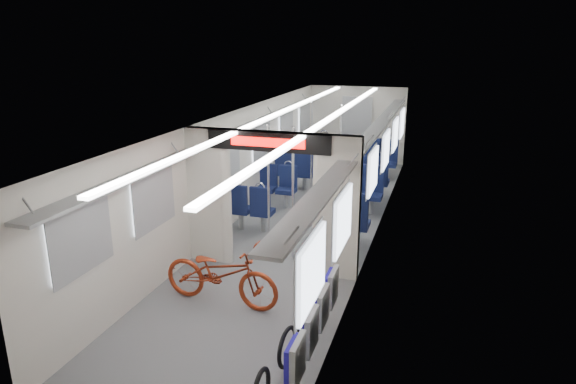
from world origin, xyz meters
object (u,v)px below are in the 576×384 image
object	(u,v)px
bicycle	(221,273)
seat_bay_far_right	(374,165)
bike_hoop_c	(305,314)
stanchion_far_right	(340,156)
bike_hoop_b	(287,349)
seat_bay_near_left	(265,194)
flip_bench	(316,319)
stanchion_far_left	(311,150)
stanchion_near_right	(293,194)
seat_bay_far_left	(306,158)
stanchion_near_left	(269,190)
seat_bay_near_right	(352,200)

from	to	relation	value
bicycle	seat_bay_far_right	xyz separation A→B (m)	(1.22, 6.68, 0.11)
bike_hoop_c	stanchion_far_right	bearing A→B (deg)	97.14
bike_hoop_b	bike_hoop_c	size ratio (longest dim) A/B	0.94
seat_bay_near_left	flip_bench	bearing A→B (deg)	-63.74
bike_hoop_b	stanchion_far_left	size ratio (longest dim) A/B	0.22
flip_bench	stanchion_near_right	distance (m)	3.12
stanchion_far_right	bicycle	bearing A→B (deg)	-97.76
seat_bay_near_left	seat_bay_far_left	distance (m)	3.25
bicycle	stanchion_far_right	world-z (taller)	stanchion_far_right
bicycle	stanchion_far_right	bearing A→B (deg)	-3.75
seat_bay_near_left	stanchion_near_right	size ratio (longest dim) A/B	0.83
bike_hoop_b	bike_hoop_c	world-z (taller)	bike_hoop_c
bicycle	bike_hoop_c	world-z (taller)	bicycle
seat_bay_near_left	stanchion_near_left	bearing A→B (deg)	-67.93
stanchion_near_left	stanchion_far_right	xyz separation A→B (m)	(0.64, 2.99, 0.00)
stanchion_near_left	seat_bay_far_left	bearing A→B (deg)	97.86
seat_bay_near_left	bicycle	bearing A→B (deg)	-79.99
seat_bay_near_right	stanchion_far_left	distance (m)	2.26
bike_hoop_c	stanchion_near_left	distance (m)	2.82
bike_hoop_c	stanchion_far_left	size ratio (longest dim) A/B	0.24
flip_bench	bike_hoop_c	world-z (taller)	flip_bench
stanchion_near_right	seat_bay_far_right	bearing A→B (deg)	81.57
bike_hoop_b	stanchion_far_right	bearing A→B (deg)	96.31
bicycle	stanchion_near_right	world-z (taller)	stanchion_near_right
seat_bay_near_left	stanchion_far_left	bearing A→B (deg)	72.47
flip_bench	seat_bay_far_right	bearing A→B (deg)	93.13
flip_bench	seat_bay_near_right	world-z (taller)	seat_bay_near_right
stanchion_near_right	stanchion_far_right	bearing A→B (deg)	86.92
bike_hoop_b	seat_bay_far_left	distance (m)	8.31
seat_bay_near_left	stanchion_near_left	distance (m)	1.92
seat_bay_near_right	stanchion_far_right	distance (m)	1.53
bicycle	bike_hoop_b	size ratio (longest dim) A/B	3.51
seat_bay_far_right	stanchion_near_left	world-z (taller)	stanchion_near_left
seat_bay_far_left	stanchion_far_right	xyz separation A→B (m)	(1.32, -1.94, 0.57)
bicycle	stanchion_near_right	size ratio (longest dim) A/B	0.77
stanchion_near_left	stanchion_near_right	size ratio (longest dim) A/B	1.00
bicycle	seat_bay_near_right	distance (m)	3.86
bike_hoop_b	seat_bay_far_left	size ratio (longest dim) A/B	0.22
stanchion_far_right	stanchion_near_left	bearing A→B (deg)	-102.11
seat_bay_far_left	stanchion_far_left	bearing A→B (deg)	-69.86
stanchion_near_right	stanchion_far_right	xyz separation A→B (m)	(0.17, 3.10, 0.00)
seat_bay_near_left	stanchion_near_left	xyz separation A→B (m)	(0.68, -1.68, 0.63)
bicycle	stanchion_far_left	distance (m)	5.45
bike_hoop_c	stanchion_far_left	bearing A→B (deg)	104.01
bike_hoop_b	seat_bay_far_right	bearing A→B (deg)	90.94
seat_bay_near_left	stanchion_near_right	xyz separation A→B (m)	(1.16, -1.79, 0.63)
seat_bay_near_right	stanchion_far_right	xyz separation A→B (m)	(-0.55, 1.31, 0.58)
flip_bench	stanchion_near_left	distance (m)	3.42
seat_bay_far_right	bike_hoop_c	bearing A→B (deg)	-89.03
seat_bay_near_left	seat_bay_far_right	xyz separation A→B (m)	(1.87, 3.03, 0.05)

